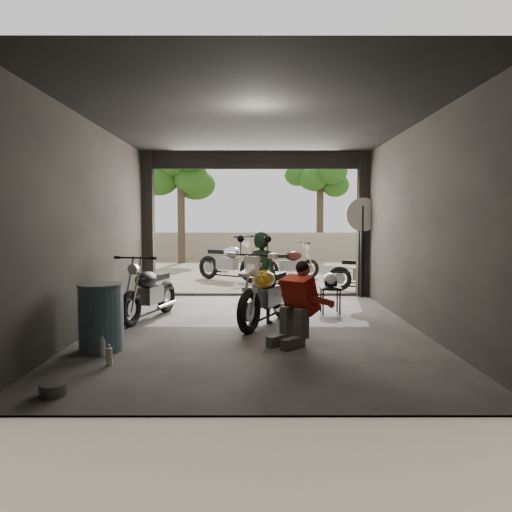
{
  "coord_description": "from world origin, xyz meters",
  "views": [
    {
      "loc": [
        -0.01,
        -7.68,
        1.69
      ],
      "look_at": [
        0.0,
        0.6,
        1.11
      ],
      "focal_mm": 35.0,
      "sensor_mm": 36.0,
      "label": 1
    }
  ],
  "objects_px": {
    "rider": "(262,278)",
    "oil_drum": "(101,318)",
    "main_bike": "(267,288)",
    "outside_bike_c": "(367,269)",
    "helmet": "(330,280)",
    "stool": "(330,291)",
    "outside_bike_a": "(229,258)",
    "sign_post": "(362,231)",
    "left_bike": "(150,287)",
    "mechanic": "(294,305)",
    "outside_bike_b": "(290,261)"
  },
  "relations": [
    {
      "from": "left_bike",
      "to": "stool",
      "type": "height_order",
      "value": "left_bike"
    },
    {
      "from": "mechanic",
      "to": "helmet",
      "type": "xyz_separation_m",
      "value": [
        0.83,
        2.32,
        0.07
      ]
    },
    {
      "from": "rider",
      "to": "oil_drum",
      "type": "distance_m",
      "value": 2.79
    },
    {
      "from": "main_bike",
      "to": "stool",
      "type": "height_order",
      "value": "main_bike"
    },
    {
      "from": "outside_bike_b",
      "to": "mechanic",
      "type": "height_order",
      "value": "mechanic"
    },
    {
      "from": "outside_bike_b",
      "to": "mechanic",
      "type": "distance_m",
      "value": 7.75
    },
    {
      "from": "outside_bike_b",
      "to": "oil_drum",
      "type": "height_order",
      "value": "outside_bike_b"
    },
    {
      "from": "main_bike",
      "to": "left_bike",
      "type": "xyz_separation_m",
      "value": [
        -1.99,
        0.47,
        -0.05
      ]
    },
    {
      "from": "left_bike",
      "to": "mechanic",
      "type": "height_order",
      "value": "left_bike"
    },
    {
      "from": "stool",
      "to": "sign_post",
      "type": "distance_m",
      "value": 2.4
    },
    {
      "from": "left_bike",
      "to": "stool",
      "type": "distance_m",
      "value": 3.2
    },
    {
      "from": "helmet",
      "to": "left_bike",
      "type": "bearing_deg",
      "value": -145.91
    },
    {
      "from": "rider",
      "to": "stool",
      "type": "height_order",
      "value": "rider"
    },
    {
      "from": "oil_drum",
      "to": "outside_bike_c",
      "type": "bearing_deg",
      "value": 49.39
    },
    {
      "from": "left_bike",
      "to": "mechanic",
      "type": "distance_m",
      "value": 2.94
    },
    {
      "from": "oil_drum",
      "to": "helmet",
      "type": "bearing_deg",
      "value": 37.99
    },
    {
      "from": "helmet",
      "to": "sign_post",
      "type": "xyz_separation_m",
      "value": [
        0.98,
        1.88,
        0.84
      ]
    },
    {
      "from": "main_bike",
      "to": "mechanic",
      "type": "height_order",
      "value": "main_bike"
    },
    {
      "from": "sign_post",
      "to": "outside_bike_a",
      "type": "bearing_deg",
      "value": 145.35
    },
    {
      "from": "stool",
      "to": "oil_drum",
      "type": "height_order",
      "value": "oil_drum"
    },
    {
      "from": "stool",
      "to": "outside_bike_a",
      "type": "bearing_deg",
      "value": 112.42
    },
    {
      "from": "rider",
      "to": "sign_post",
      "type": "bearing_deg",
      "value": -93.47
    },
    {
      "from": "main_bike",
      "to": "outside_bike_c",
      "type": "bearing_deg",
      "value": 81.04
    },
    {
      "from": "outside_bike_b",
      "to": "stool",
      "type": "bearing_deg",
      "value": 166.65
    },
    {
      "from": "outside_bike_b",
      "to": "stool",
      "type": "relative_size",
      "value": 3.21
    },
    {
      "from": "left_bike",
      "to": "helmet",
      "type": "xyz_separation_m",
      "value": [
        3.17,
        0.53,
        0.07
      ]
    },
    {
      "from": "rider",
      "to": "oil_drum",
      "type": "height_order",
      "value": "rider"
    },
    {
      "from": "main_bike",
      "to": "outside_bike_b",
      "type": "xyz_separation_m",
      "value": [
        0.81,
        6.42,
        -0.07
      ]
    },
    {
      "from": "main_bike",
      "to": "helmet",
      "type": "xyz_separation_m",
      "value": [
        1.17,
        1.0,
        0.02
      ]
    },
    {
      "from": "rider",
      "to": "sign_post",
      "type": "xyz_separation_m",
      "value": [
        2.22,
        2.7,
        0.71
      ]
    },
    {
      "from": "oil_drum",
      "to": "left_bike",
      "type": "bearing_deg",
      "value": 84.94
    },
    {
      "from": "main_bike",
      "to": "outside_bike_c",
      "type": "relative_size",
      "value": 1.11
    },
    {
      "from": "outside_bike_a",
      "to": "stool",
      "type": "height_order",
      "value": "outside_bike_a"
    },
    {
      "from": "outside_bike_a",
      "to": "stool",
      "type": "xyz_separation_m",
      "value": [
        2.12,
        -5.13,
        -0.22
      ]
    },
    {
      "from": "mechanic",
      "to": "oil_drum",
      "type": "xyz_separation_m",
      "value": [
        -2.52,
        -0.29,
        -0.12
      ]
    },
    {
      "from": "outside_bike_b",
      "to": "left_bike",
      "type": "bearing_deg",
      "value": 137.63
    },
    {
      "from": "mechanic",
      "to": "outside_bike_a",
      "type": "bearing_deg",
      "value": 142.88
    },
    {
      "from": "outside_bike_a",
      "to": "mechanic",
      "type": "distance_m",
      "value": 7.51
    },
    {
      "from": "outside_bike_a",
      "to": "helmet",
      "type": "relative_size",
      "value": 6.76
    },
    {
      "from": "outside_bike_c",
      "to": "helmet",
      "type": "distance_m",
      "value": 3.08
    },
    {
      "from": "sign_post",
      "to": "rider",
      "type": "bearing_deg",
      "value": -118.04
    },
    {
      "from": "rider",
      "to": "stool",
      "type": "relative_size",
      "value": 3.04
    },
    {
      "from": "stool",
      "to": "helmet",
      "type": "bearing_deg",
      "value": 89.31
    },
    {
      "from": "stool",
      "to": "outside_bike_c",
      "type": "bearing_deg",
      "value": 65.53
    },
    {
      "from": "rider",
      "to": "outside_bike_b",
      "type": "bearing_deg",
      "value": -62.15
    },
    {
      "from": "left_bike",
      "to": "main_bike",
      "type": "bearing_deg",
      "value": 1.68
    },
    {
      "from": "rider",
      "to": "stool",
      "type": "xyz_separation_m",
      "value": [
        1.24,
        0.78,
        -0.33
      ]
    },
    {
      "from": "outside_bike_b",
      "to": "helmet",
      "type": "distance_m",
      "value": 5.43
    },
    {
      "from": "outside_bike_b",
      "to": "rider",
      "type": "relative_size",
      "value": 1.06
    },
    {
      "from": "left_bike",
      "to": "outside_bike_c",
      "type": "bearing_deg",
      "value": 51.78
    }
  ]
}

